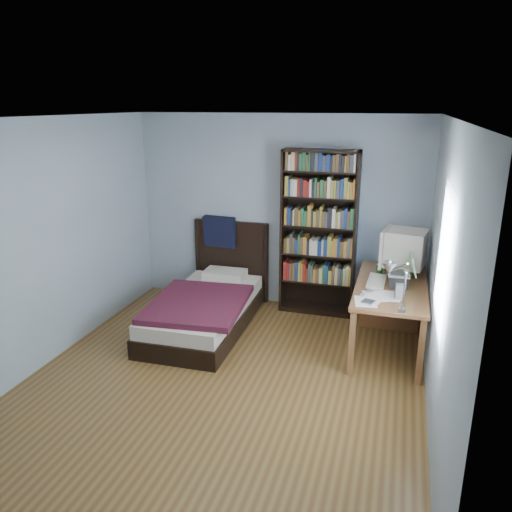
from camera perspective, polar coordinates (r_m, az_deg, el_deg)
name	(u,v)px	position (r m, az deg, el deg)	size (l,w,h in m)	color
room	(225,259)	(4.58, -3.53, -0.31)	(4.20, 4.24, 2.50)	brown
desk	(391,297)	(6.15, 15.14, -4.49)	(0.75, 1.61, 0.73)	brown
crt_monitor	(403,249)	(5.92, 16.47, 0.78)	(0.53, 0.49, 0.53)	beige
laptop	(400,277)	(5.57, 16.18, -2.31)	(0.30, 0.30, 0.36)	#2D2D30
desk_lamp	(392,273)	(4.40, 15.24, -1.88)	(0.24, 0.53, 0.63)	#99999E
keyboard	(376,282)	(5.62, 13.60, -2.85)	(0.18, 0.47, 0.03)	#BEB39F
speaker	(399,292)	(5.20, 16.08, -3.97)	(0.08, 0.08, 0.16)	gray
soda_can	(380,270)	(5.86, 13.93, -1.56)	(0.07, 0.07, 0.13)	#0C3C08
mouse	(391,273)	(5.92, 15.21, -1.93)	(0.07, 0.11, 0.04)	silver
phone_silver	(370,291)	(5.35, 12.85, -3.92)	(0.05, 0.10, 0.02)	silver
phone_grey	(362,295)	(5.22, 12.03, -4.39)	(0.04, 0.08, 0.02)	gray
external_drive	(368,302)	(5.05, 12.70, -5.18)	(0.11, 0.11, 0.02)	gray
bookshelf	(319,234)	(6.31, 7.16, 2.57)	(0.94, 0.30, 2.09)	black
bed	(207,305)	(6.14, -5.63, -5.59)	(1.16, 2.08, 1.16)	black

